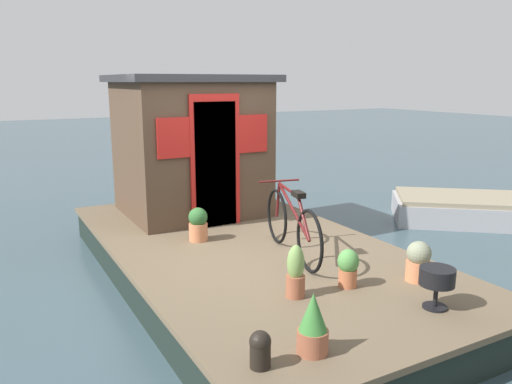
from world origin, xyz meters
TOP-DOWN VIEW (x-y plane):
  - ground_plane at (0.00, 0.00)m, footprint 60.00×60.00m
  - houseboat_deck at (0.00, 0.00)m, footprint 5.87×3.09m
  - houseboat_cabin at (1.82, 0.00)m, footprint 1.95×2.13m
  - bicycle at (-0.59, -0.25)m, footprint 1.67×0.53m
  - potted_plant_sage at (-1.56, 0.33)m, footprint 0.18×0.18m
  - potted_plant_rosemary at (-2.45, 0.76)m, footprint 0.24×0.24m
  - potted_plant_ivy at (-1.83, -0.96)m, footprint 0.24×0.24m
  - potted_plant_basil at (0.45, 0.47)m, footprint 0.24×0.24m
  - potted_plant_succulent at (-1.61, -0.25)m, footprint 0.21×0.21m
  - charcoal_grill at (-2.36, -0.62)m, footprint 0.31×0.31m
  - mooring_bollard at (-2.44, 1.19)m, footprint 0.16×0.16m
  - dinghy_boat at (0.34, -4.76)m, footprint 2.85×3.10m

SIDE VIEW (x-z plane):
  - ground_plane at x=0.00m, z-range 0.00..0.00m
  - houseboat_deck at x=0.00m, z-range 0.00..0.45m
  - dinghy_boat at x=0.34m, z-range 0.00..0.45m
  - mooring_bollard at x=-2.44m, z-range 0.45..0.72m
  - potted_plant_succulent at x=-1.61m, z-range 0.45..0.83m
  - potted_plant_ivy at x=-1.83m, z-range 0.44..0.85m
  - potted_plant_basil at x=0.45m, z-range 0.44..0.87m
  - potted_plant_rosemary at x=-2.45m, z-range 0.43..0.90m
  - potted_plant_sage at x=-1.56m, z-range 0.43..0.93m
  - charcoal_grill at x=-2.36m, z-range 0.53..0.91m
  - bicycle at x=-0.59m, z-range 0.42..1.22m
  - houseboat_cabin at x=1.82m, z-range 0.45..2.50m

